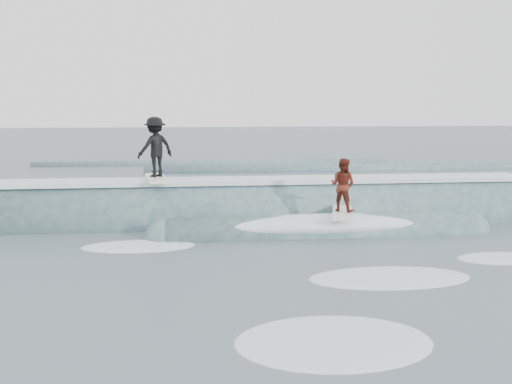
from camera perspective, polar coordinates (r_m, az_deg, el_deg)
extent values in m
plane|color=#435862|center=(14.11, 1.61, -6.67)|extent=(160.00, 160.00, 0.00)
cylinder|color=#355359|center=(18.56, -0.34, -2.89)|extent=(20.48, 2.50, 2.50)
cylinder|color=#355359|center=(16.72, 6.61, -4.25)|extent=(9.00, 1.17, 1.17)
sphere|color=#355359|center=(16.34, -9.02, -4.62)|extent=(1.17, 1.17, 1.17)
sphere|color=#355359|center=(18.25, 20.55, -3.66)|extent=(1.17, 1.17, 1.17)
cube|color=white|center=(18.34, -0.34, 1.16)|extent=(18.00, 1.30, 0.14)
ellipsoid|color=white|center=(16.66, 6.63, -3.25)|extent=(7.60, 1.30, 0.60)
cube|color=white|center=(18.26, -9.96, 1.38)|extent=(0.85, 2.06, 0.10)
imported|color=black|center=(18.16, -10.04, 4.46)|extent=(1.39, 1.27, 1.87)
cube|color=white|center=(16.73, 8.60, -2.06)|extent=(1.04, 2.07, 0.10)
imported|color=#551A10|center=(16.60, 8.67, 0.72)|extent=(0.95, 0.92, 1.54)
ellipsoid|color=white|center=(12.94, 13.20, -8.35)|extent=(3.35, 2.28, 0.10)
ellipsoid|color=white|center=(9.51, 7.75, -14.60)|extent=(2.67, 1.82, 0.10)
ellipsoid|color=white|center=(15.35, 23.24, -6.12)|extent=(1.83, 1.25, 0.10)
ellipsoid|color=white|center=(15.60, -11.66, -5.34)|extent=(2.60, 1.77, 0.10)
cylinder|color=#355359|center=(32.75, 8.44, 2.13)|extent=(22.00, 0.80, 0.80)
cylinder|color=#355359|center=(35.68, -4.23, 2.75)|extent=(22.00, 0.60, 0.60)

